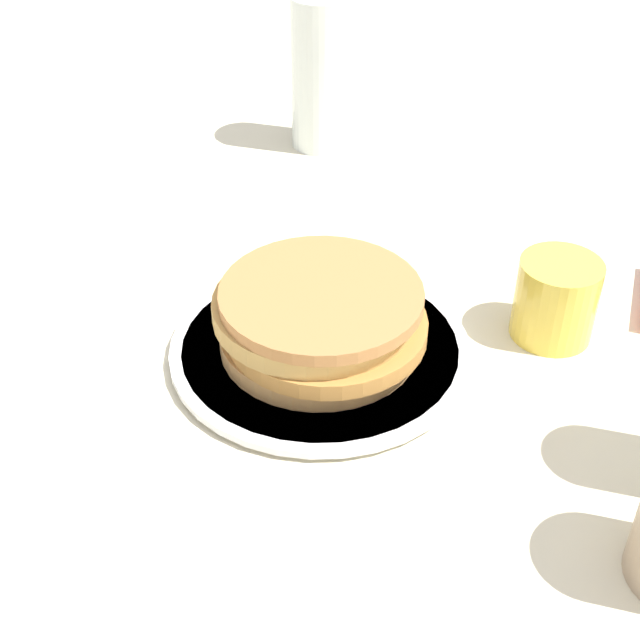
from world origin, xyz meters
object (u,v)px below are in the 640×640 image
(juice_glass, at_px, (556,299))
(water_bottle_mid, at_px, (320,72))
(pancake_stack, at_px, (320,318))
(plate, at_px, (320,349))

(juice_glass, height_order, water_bottle_mid, water_bottle_mid)
(pancake_stack, bearing_deg, water_bottle_mid, 25.89)
(plate, bearing_deg, pancake_stack, -157.24)
(juice_glass, bearing_deg, water_bottle_mid, 54.33)
(pancake_stack, distance_m, juice_glass, 0.22)
(juice_glass, xyz_separation_m, water_bottle_mid, (0.26, 0.37, 0.06))
(pancake_stack, bearing_deg, plate, 22.76)
(pancake_stack, xyz_separation_m, juice_glass, (0.13, -0.18, -0.00))
(juice_glass, distance_m, water_bottle_mid, 0.46)
(pancake_stack, relative_size, juice_glass, 2.45)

